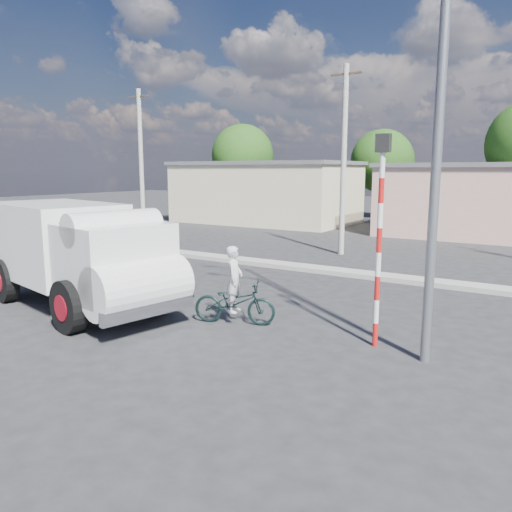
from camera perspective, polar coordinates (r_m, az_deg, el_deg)
The scene contains 9 objects.
ground_plane at distance 11.14m, azimuth -5.22°, elevation -9.40°, with size 120.00×120.00×0.00m, color #262628.
median at distance 17.90m, azimuth 10.60°, elevation -1.90°, with size 40.00×0.80×0.16m, color #99968E.
truck at distance 13.91m, azimuth -19.56°, elevation 0.42°, with size 7.02×3.74×2.75m.
bicycle at distance 12.02m, azimuth -2.46°, elevation -5.34°, with size 0.69×1.98×1.04m, color black.
cyclist at distance 11.95m, azimuth -2.47°, elevation -4.06°, with size 0.58×0.38×1.59m, color silver.
traffic_pole at distance 10.39m, azimuth 13.98°, elevation 3.64°, with size 0.28×0.18×4.36m.
streetlight at distance 9.88m, azimuth 19.38°, elevation 16.86°, with size 2.34×0.22×9.00m.
building_row at distance 30.82m, azimuth 22.51°, elevation 6.22°, with size 37.80×7.30×4.44m.
utility_poles at distance 20.56m, azimuth 23.83°, elevation 10.12°, with size 35.40×0.24×8.00m.
Camera 1 is at (6.47, -8.31, 3.66)m, focal length 35.00 mm.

